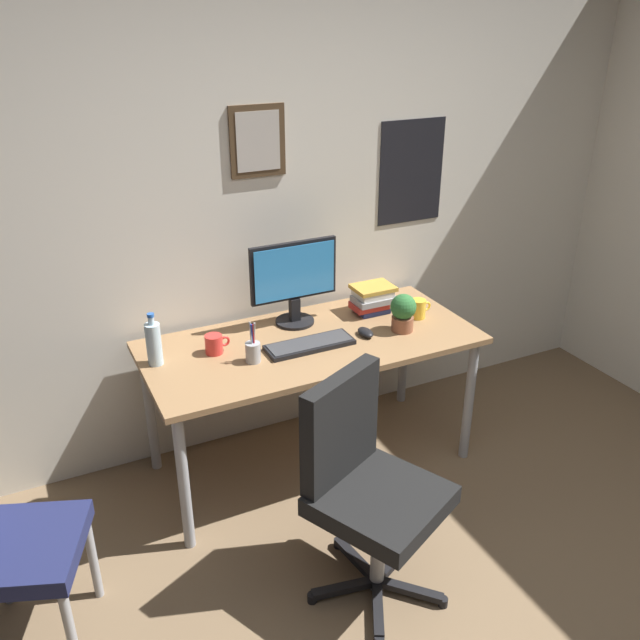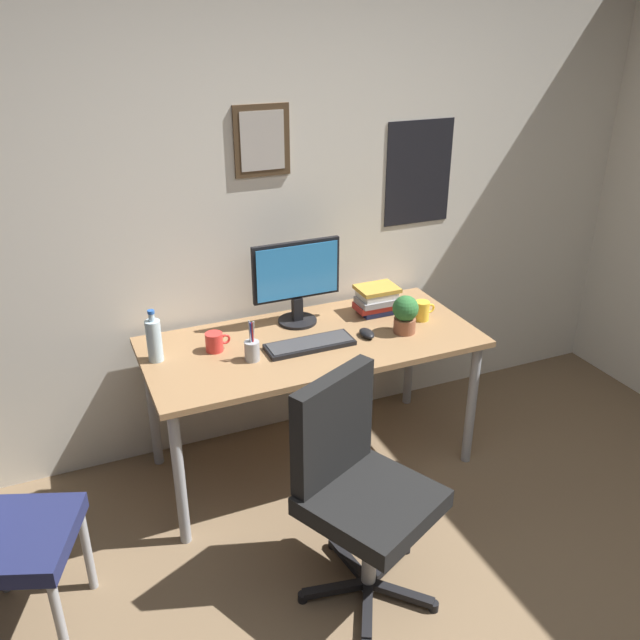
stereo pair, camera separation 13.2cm
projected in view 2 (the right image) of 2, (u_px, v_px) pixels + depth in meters
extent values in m
cube|color=silver|center=(285.00, 202.00, 3.44)|extent=(4.40, 0.08, 2.60)
cube|color=#4C3823|center=(262.00, 141.00, 3.21)|extent=(0.28, 0.02, 0.34)
cube|color=beige|center=(262.00, 141.00, 3.21)|extent=(0.22, 0.00, 0.28)
cube|color=black|center=(419.00, 173.00, 3.63)|extent=(0.40, 0.01, 0.56)
cube|color=#936D47|center=(312.00, 342.00, 3.29)|extent=(1.64, 0.75, 0.03)
cylinder|color=#9EA0A5|center=(179.00, 479.00, 2.92)|extent=(0.05, 0.05, 0.70)
cylinder|color=#9EA0A5|center=(471.00, 404.00, 3.46)|extent=(0.05, 0.05, 0.70)
cylinder|color=#9EA0A5|center=(152.00, 406.00, 3.44)|extent=(0.05, 0.05, 0.70)
cylinder|color=#9EA0A5|center=(410.00, 352.00, 3.98)|extent=(0.05, 0.05, 0.70)
cube|color=black|center=(372.00, 502.00, 2.61)|extent=(0.61, 0.61, 0.08)
cube|color=black|center=(333.00, 426.00, 2.62)|extent=(0.41, 0.25, 0.45)
cylinder|color=#9EA0A5|center=(370.00, 551.00, 2.72)|extent=(0.08, 0.08, 0.42)
cube|color=black|center=(388.00, 563.00, 2.89)|extent=(0.27, 0.16, 0.03)
cylinder|color=black|center=(406.00, 548.00, 2.99)|extent=(0.05, 0.05, 0.04)
cube|color=black|center=(350.00, 561.00, 2.90)|extent=(0.08, 0.28, 0.03)
cylinder|color=black|center=(333.00, 543.00, 3.02)|extent=(0.05, 0.05, 0.04)
cube|color=black|center=(336.00, 589.00, 2.77)|extent=(0.28, 0.09, 0.03)
cylinder|color=black|center=(303.00, 597.00, 2.75)|extent=(0.05, 0.05, 0.04)
cube|color=black|center=(367.00, 610.00, 2.67)|extent=(0.17, 0.27, 0.03)
cube|color=black|center=(400.00, 593.00, 2.75)|extent=(0.22, 0.23, 0.03)
cylinder|color=black|center=(434.00, 606.00, 2.70)|extent=(0.05, 0.05, 0.04)
cube|color=#1E234C|center=(15.00, 539.00, 2.47)|extent=(0.54, 0.54, 0.07)
cylinder|color=#9EA0A5|center=(60.00, 624.00, 2.41)|extent=(0.05, 0.05, 0.41)
cylinder|color=#9EA0A5|center=(87.00, 550.00, 2.74)|extent=(0.05, 0.05, 0.41)
cylinder|color=black|center=(297.00, 321.00, 3.47)|extent=(0.20, 0.20, 0.01)
cube|color=black|center=(297.00, 309.00, 3.44)|extent=(0.05, 0.04, 0.12)
cube|color=black|center=(296.00, 270.00, 3.35)|extent=(0.46, 0.02, 0.30)
cube|color=#338CD8|center=(298.00, 272.00, 3.34)|extent=(0.43, 0.00, 0.27)
cube|color=black|center=(310.00, 345.00, 3.22)|extent=(0.43, 0.15, 0.02)
cube|color=#38383A|center=(310.00, 342.00, 3.21)|extent=(0.41, 0.13, 0.00)
ellipsoid|color=black|center=(367.00, 333.00, 3.31)|extent=(0.06, 0.11, 0.04)
cylinder|color=silver|center=(154.00, 341.00, 3.06)|extent=(0.07, 0.07, 0.20)
cylinder|color=silver|center=(151.00, 317.00, 3.01)|extent=(0.03, 0.03, 0.04)
cylinder|color=#2659B2|center=(151.00, 312.00, 3.00)|extent=(0.03, 0.03, 0.01)
cylinder|color=yellow|center=(422.00, 311.00, 3.48)|extent=(0.08, 0.08, 0.10)
torus|color=yellow|center=(430.00, 308.00, 3.49)|extent=(0.05, 0.01, 0.05)
cylinder|color=red|center=(214.00, 342.00, 3.16)|extent=(0.08, 0.08, 0.09)
torus|color=red|center=(225.00, 339.00, 3.18)|extent=(0.05, 0.01, 0.05)
cylinder|color=brown|center=(405.00, 325.00, 3.35)|extent=(0.11, 0.11, 0.07)
sphere|color=#2D6B33|center=(406.00, 308.00, 3.31)|extent=(0.13, 0.13, 0.13)
ellipsoid|color=#287A38|center=(398.00, 308.00, 3.32)|extent=(0.07, 0.08, 0.02)
ellipsoid|color=#287A38|center=(408.00, 306.00, 3.34)|extent=(0.07, 0.08, 0.02)
ellipsoid|color=#287A38|center=(404.00, 307.00, 3.26)|extent=(0.08, 0.07, 0.02)
cylinder|color=#9EA0A5|center=(252.00, 351.00, 3.08)|extent=(0.07, 0.07, 0.09)
cylinder|color=#263FBF|center=(251.00, 336.00, 3.05)|extent=(0.01, 0.01, 0.13)
cylinder|color=red|center=(253.00, 336.00, 3.05)|extent=(0.01, 0.01, 0.13)
cylinder|color=black|center=(252.00, 335.00, 3.06)|extent=(0.01, 0.01, 0.13)
cylinder|color=#9EA0A5|center=(253.00, 334.00, 3.05)|extent=(0.01, 0.03, 0.14)
cylinder|color=#9EA0A5|center=(250.00, 335.00, 3.04)|extent=(0.01, 0.02, 0.14)
cube|color=navy|center=(375.00, 311.00, 3.57)|extent=(0.17, 0.13, 0.03)
cube|color=#B22D28|center=(373.00, 306.00, 3.55)|extent=(0.18, 0.12, 0.03)
cube|color=gray|center=(378.00, 300.00, 3.53)|extent=(0.22, 0.14, 0.03)
cube|color=silver|center=(377.00, 294.00, 3.53)|extent=(0.18, 0.14, 0.03)
cube|color=gold|center=(377.00, 289.00, 3.53)|extent=(0.21, 0.17, 0.02)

